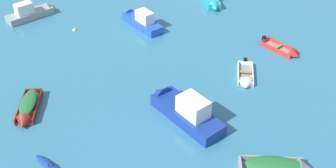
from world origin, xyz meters
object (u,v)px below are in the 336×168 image
object	(u,v)px
motor_launch_deep_blue_cluster_outer	(183,109)
mooring_buoy_outer_edge	(75,30)
motor_launch_blue_near_camera	(140,20)
motor_launch_grey_midfield_left	(33,12)
rowboat_maroon_foreground_center	(27,111)
kayak_deep_blue_back_row_right	(51,167)
rowboat_grey_far_left	(285,168)
rowboat_red_far_back	(287,52)
rowboat_white_near_right	(246,80)

from	to	relation	value
motor_launch_deep_blue_cluster_outer	mooring_buoy_outer_edge	world-z (taller)	motor_launch_deep_blue_cluster_outer
motor_launch_blue_near_camera	motor_launch_grey_midfield_left	bearing A→B (deg)	165.24
rowboat_maroon_foreground_center	mooring_buoy_outer_edge	world-z (taller)	rowboat_maroon_foreground_center
kayak_deep_blue_back_row_right	rowboat_grey_far_left	distance (m)	14.56
motor_launch_blue_near_camera	rowboat_grey_far_left	size ratio (longest dim) A/B	1.15
rowboat_maroon_foreground_center	mooring_buoy_outer_edge	distance (m)	12.76
rowboat_red_far_back	rowboat_maroon_foreground_center	bearing A→B (deg)	-163.57
rowboat_red_far_back	rowboat_white_near_right	size ratio (longest dim) A/B	0.92
kayak_deep_blue_back_row_right	rowboat_maroon_foreground_center	bearing A→B (deg)	113.79
motor_launch_grey_midfield_left	rowboat_red_far_back	xyz separation A→B (m)	(23.80, -9.50, -0.37)
motor_launch_deep_blue_cluster_outer	kayak_deep_blue_back_row_right	distance (m)	9.80
motor_launch_blue_near_camera	mooring_buoy_outer_edge	distance (m)	6.51
motor_launch_deep_blue_cluster_outer	motor_launch_blue_near_camera	xyz separation A→B (m)	(-2.52, 14.24, -0.12)
mooring_buoy_outer_edge	rowboat_red_far_back	bearing A→B (deg)	-17.75
motor_launch_grey_midfield_left	rowboat_red_far_back	distance (m)	25.63
motor_launch_grey_midfield_left	rowboat_grey_far_left	xyz separation A→B (m)	(19.06, -23.00, -0.17)
rowboat_maroon_foreground_center	rowboat_red_far_back	world-z (taller)	rowboat_maroon_foreground_center
motor_launch_deep_blue_cluster_outer	mooring_buoy_outer_edge	distance (m)	16.49
rowboat_red_far_back	rowboat_white_near_right	world-z (taller)	rowboat_red_far_back
motor_launch_deep_blue_cluster_outer	rowboat_grey_far_left	distance (m)	8.11
mooring_buoy_outer_edge	rowboat_grey_far_left	bearing A→B (deg)	-53.49
rowboat_white_near_right	rowboat_grey_far_left	world-z (taller)	rowboat_grey_far_left
motor_launch_deep_blue_cluster_outer	rowboat_grey_far_left	bearing A→B (deg)	-46.43
motor_launch_deep_blue_cluster_outer	rowboat_red_far_back	distance (m)	12.85
rowboat_white_near_right	mooring_buoy_outer_edge	world-z (taller)	rowboat_white_near_right
motor_launch_blue_near_camera	kayak_deep_blue_back_row_right	distance (m)	19.46
motor_launch_deep_blue_cluster_outer	rowboat_maroon_foreground_center	xyz separation A→B (m)	(-11.25, 1.26, -0.33)
kayak_deep_blue_back_row_right	rowboat_red_far_back	bearing A→B (deg)	31.53
kayak_deep_blue_back_row_right	motor_launch_grey_midfield_left	bearing A→B (deg)	102.22
rowboat_red_far_back	rowboat_white_near_right	xyz separation A→B (m)	(-4.74, -3.89, -0.02)
motor_launch_blue_near_camera	mooring_buoy_outer_edge	size ratio (longest dim) A/B	13.05
kayak_deep_blue_back_row_right	mooring_buoy_outer_edge	bearing A→B (deg)	90.38
rowboat_grey_far_left	motor_launch_blue_near_camera	bearing A→B (deg)	111.95
motor_launch_grey_midfield_left	rowboat_grey_far_left	distance (m)	29.87
motor_launch_deep_blue_cluster_outer	mooring_buoy_outer_edge	xyz separation A→B (m)	(-8.98, 13.81, -0.71)
rowboat_maroon_foreground_center	rowboat_white_near_right	distance (m)	17.02
rowboat_maroon_foreground_center	rowboat_white_near_right	bearing A→B (deg)	8.37
motor_launch_blue_near_camera	rowboat_grey_far_left	world-z (taller)	motor_launch_blue_near_camera
motor_launch_deep_blue_cluster_outer	rowboat_maroon_foreground_center	distance (m)	11.32
motor_launch_deep_blue_cluster_outer	kayak_deep_blue_back_row_right	bearing A→B (deg)	-154.90
rowboat_red_far_back	rowboat_grey_far_left	size ratio (longest dim) A/B	0.77
rowboat_white_near_right	rowboat_grey_far_left	size ratio (longest dim) A/B	0.84
rowboat_red_far_back	rowboat_white_near_right	bearing A→B (deg)	-140.66
kayak_deep_blue_back_row_right	mooring_buoy_outer_edge	world-z (taller)	kayak_deep_blue_back_row_right
mooring_buoy_outer_edge	motor_launch_grey_midfield_left	bearing A→B (deg)	143.56
rowboat_white_near_right	kayak_deep_blue_back_row_right	distance (m)	16.47
motor_launch_grey_midfield_left	motor_launch_blue_near_camera	xyz separation A→B (m)	(10.95, -2.89, 0.03)
motor_launch_grey_midfield_left	rowboat_grey_far_left	world-z (taller)	motor_launch_grey_midfield_left
motor_launch_deep_blue_cluster_outer	rowboat_white_near_right	world-z (taller)	motor_launch_deep_blue_cluster_outer
motor_launch_blue_near_camera	kayak_deep_blue_back_row_right	xyz separation A→B (m)	(-6.34, -18.39, -0.46)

